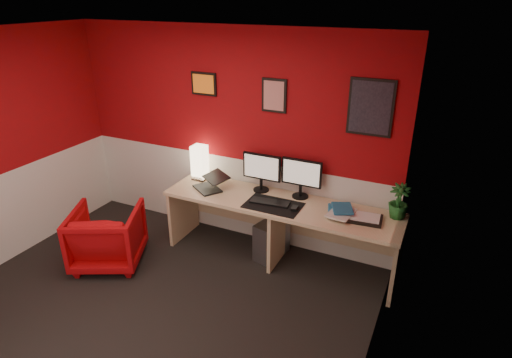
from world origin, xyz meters
The scene contains 24 objects.
ground centered at (0.00, 0.00, 0.00)m, with size 4.00×3.50×0.01m, color black.
ceiling centered at (0.00, 0.00, 2.50)m, with size 4.00×3.50×0.01m, color white.
wall_back centered at (0.00, 1.75, 1.25)m, with size 4.00×0.01×2.50m, color #9A090E.
wall_right centered at (2.00, 0.00, 1.25)m, with size 0.01×3.50×2.50m, color #9A090E.
wainscot_back centered at (0.00, 1.75, 0.50)m, with size 4.00×0.01×1.00m, color silver.
wainscot_right centered at (2.00, 0.00, 0.50)m, with size 0.01×3.50×1.00m, color silver.
desk centered at (0.79, 1.41, 0.36)m, with size 2.60×0.65×0.73m, color #CFAE85.
shoji_lamp centered at (-0.32, 1.58, 0.93)m, with size 0.16×0.16×0.40m, color #FFE5B2.
laptop centered at (-0.09, 1.36, 0.84)m, with size 0.33×0.23×0.22m, color black.
monitor_left centered at (0.48, 1.60, 1.02)m, with size 0.45×0.06×0.58m, color black.
monitor_right centered at (0.94, 1.63, 1.02)m, with size 0.45×0.06×0.58m, color black.
desk_mat centered at (0.75, 1.31, 0.73)m, with size 0.60×0.38×0.01m, color black.
keyboard centered at (0.70, 1.34, 0.74)m, with size 0.42×0.14×0.02m, color black.
mouse centered at (0.99, 1.31, 0.75)m, with size 0.06×0.10×0.03m, color black.
book_bottom centered at (1.32, 1.41, 0.74)m, with size 0.23×0.31×0.03m, color #206593.
book_middle centered at (1.36, 1.39, 0.77)m, with size 0.23×0.31×0.02m, color silver.
book_top centered at (1.37, 1.39, 0.79)m, with size 0.20×0.27×0.03m, color #206593.
zen_tray centered at (1.69, 1.41, 0.74)m, with size 0.35×0.25×0.03m, color black.
potted_plant centered at (1.98, 1.60, 0.91)m, with size 0.20×0.20×0.36m, color #19591E.
pc_tower centered at (0.68, 1.45, 0.23)m, with size 0.20×0.45×0.45m, color #99999E.
armchair centered at (-0.91, 0.56, 0.33)m, with size 0.71×0.73×0.66m, color #A6060A.
art_left centered at (-0.30, 1.74, 1.85)m, with size 0.32×0.02×0.26m, color orange.
art_center centered at (0.56, 1.74, 1.80)m, with size 0.28×0.02×0.36m, color red.
art_right centered at (1.58, 1.74, 1.78)m, with size 0.44×0.02×0.56m, color black.
Camera 1 is at (2.30, -2.41, 2.81)m, focal length 29.92 mm.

